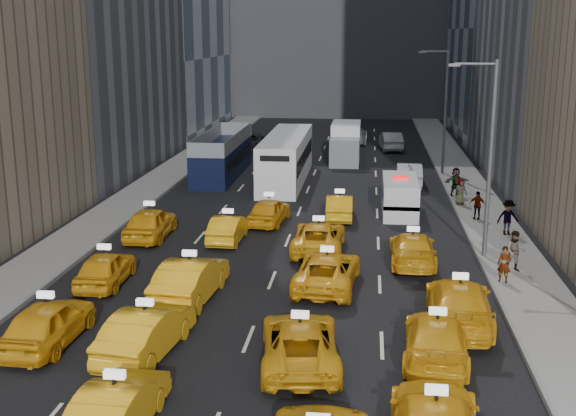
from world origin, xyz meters
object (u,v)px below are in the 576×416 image
Objects in this scene: pedestrian_0 at (504,264)px; taxi_1 at (117,408)px; nypd_van at (400,197)px; box_truck at (346,143)px; city_bus at (286,158)px; double_decker at (223,154)px.

taxi_1 is at bearing -109.79° from pedestrian_0.
nypd_van reaches higher than taxi_1.
box_truck reaches higher than nypd_van.
box_truck is at bearing 99.47° from nypd_van.
taxi_1 is 0.85× the size of nypd_van.
city_bus is (-7.51, 8.48, 0.62)m from nypd_van.
double_decker is 11.06m from box_truck.
city_bus is at bearing 142.82° from pedestrian_0.
nypd_van is 3.39× the size of pedestrian_0.
double_decker is 7.15× the size of pedestrian_0.
box_truck is 29.50m from pedestrian_0.
pedestrian_0 is (11.28, -20.26, -0.69)m from city_bus.
box_truck is (3.83, 8.28, -0.12)m from city_bus.
double_decker is 0.87× the size of city_bus.
nypd_van is 12.37m from pedestrian_0.
nypd_van is at bearing -78.66° from box_truck.
pedestrian_0 is at bearing -53.21° from double_decker.
double_decker is (-12.28, 9.82, 0.58)m from nypd_van.
nypd_van is 17.17m from box_truck.
nypd_van is 0.47× the size of double_decker.
taxi_1 is 2.87× the size of pedestrian_0.
box_truck is at bearing 39.06° from double_decker.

